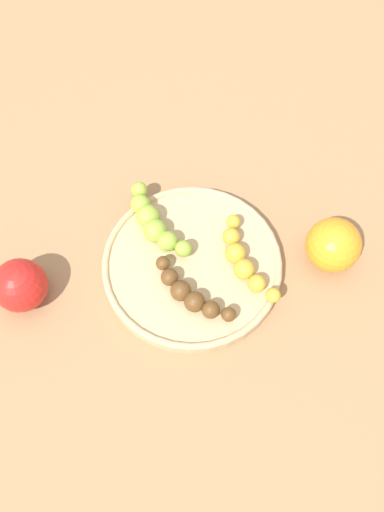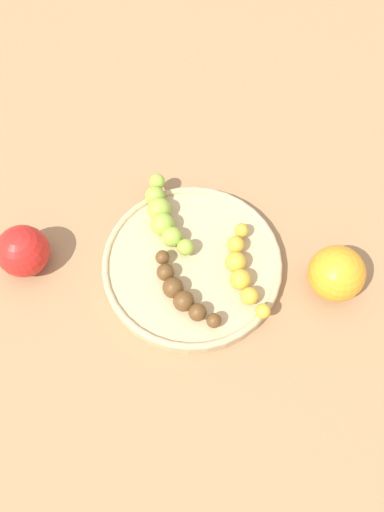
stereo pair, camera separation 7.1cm
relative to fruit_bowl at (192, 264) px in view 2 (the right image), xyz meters
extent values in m
plane|color=#936D47|center=(0.00, 0.00, -0.01)|extent=(2.40, 2.40, 0.00)
cylinder|color=tan|center=(0.00, 0.00, 0.00)|extent=(0.25, 0.25, 0.02)
torus|color=tan|center=(0.00, 0.00, 0.01)|extent=(0.25, 0.25, 0.01)
sphere|color=#593819|center=(0.02, 0.03, 0.02)|extent=(0.02, 0.02, 0.02)
sphere|color=#593819|center=(0.00, 0.04, 0.02)|extent=(0.02, 0.02, 0.02)
sphere|color=#593819|center=(-0.02, 0.04, 0.02)|extent=(0.03, 0.03, 0.03)
sphere|color=#593819|center=(-0.05, 0.04, 0.02)|extent=(0.03, 0.03, 0.03)
sphere|color=#593819|center=(-0.07, 0.04, 0.02)|extent=(0.02, 0.02, 0.02)
sphere|color=#593819|center=(-0.09, 0.02, 0.02)|extent=(0.02, 0.02, 0.02)
sphere|color=gold|center=(0.00, -0.08, 0.02)|extent=(0.02, 0.02, 0.02)
sphere|color=gold|center=(-0.01, -0.06, 0.02)|extent=(0.02, 0.02, 0.02)
sphere|color=gold|center=(-0.04, -0.05, 0.02)|extent=(0.03, 0.03, 0.03)
sphere|color=gold|center=(-0.06, -0.04, 0.02)|extent=(0.03, 0.03, 0.03)
sphere|color=gold|center=(-0.09, -0.03, 0.02)|extent=(0.02, 0.02, 0.02)
sphere|color=gold|center=(-0.11, -0.04, 0.02)|extent=(0.02, 0.02, 0.02)
sphere|color=#8CAD38|center=(0.13, -0.02, 0.02)|extent=(0.02, 0.02, 0.02)
sphere|color=#8CAD38|center=(0.11, -0.01, 0.02)|extent=(0.03, 0.03, 0.03)
sphere|color=#8CAD38|center=(0.09, 0.00, 0.02)|extent=(0.03, 0.03, 0.03)
sphere|color=#8CAD38|center=(0.06, 0.01, 0.02)|extent=(0.03, 0.03, 0.03)
sphere|color=#8CAD38|center=(0.04, 0.01, 0.02)|extent=(0.03, 0.03, 0.03)
sphere|color=#8CAD38|center=(0.02, 0.00, 0.02)|extent=(0.02, 0.02, 0.02)
sphere|color=red|center=(0.13, 0.19, 0.02)|extent=(0.07, 0.07, 0.07)
sphere|color=orange|center=(-0.12, -0.15, 0.03)|extent=(0.08, 0.08, 0.08)
camera|label=1|loc=(-0.23, 0.22, 0.66)|focal=36.98mm
camera|label=2|loc=(-0.27, 0.17, 0.66)|focal=36.98mm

